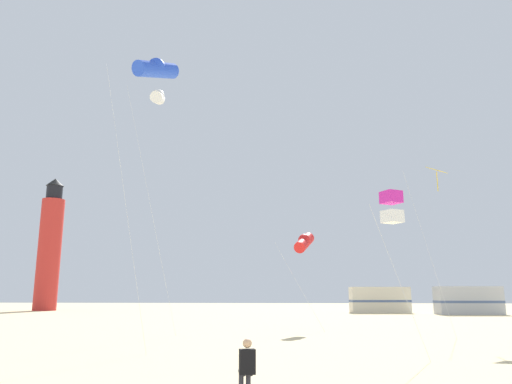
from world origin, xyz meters
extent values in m
cube|color=black|center=(-0.24, 4.86, 0.68)|extent=(0.38, 0.30, 0.52)
sphere|color=#D8A87F|center=(-0.24, 4.86, 1.06)|extent=(0.20, 0.20, 0.20)
cylinder|color=#2D2D38|center=(-0.21, 5.05, 0.44)|extent=(0.22, 0.38, 0.13)
cylinder|color=#2D2D38|center=(-0.25, 5.21, 0.21)|extent=(0.11, 0.11, 0.42)
cylinder|color=#2D2D38|center=(-0.36, 5.01, 0.44)|extent=(0.22, 0.38, 0.13)
cylinder|color=#2D2D38|center=(-0.40, 5.17, 0.21)|extent=(0.11, 0.11, 0.42)
cylinder|color=silver|center=(-5.79, 11.98, 5.91)|extent=(2.72, 1.28, 11.82)
cylinder|color=blue|center=(-5.16, 13.33, 11.82)|extent=(1.69, 2.56, 1.48)
sphere|color=blue|center=(-5.16, 13.33, 11.97)|extent=(0.76, 0.76, 0.76)
cylinder|color=silver|center=(-6.80, 18.71, 6.73)|extent=(3.09, 0.65, 13.47)
cylinder|color=white|center=(-7.12, 20.25, 13.46)|extent=(1.19, 2.58, 1.48)
sphere|color=white|center=(-7.12, 20.25, 13.61)|extent=(0.76, 0.76, 0.76)
cylinder|color=silver|center=(4.22, 10.41, 2.57)|extent=(1.67, 0.18, 5.15)
cube|color=#D826A5|center=(4.31, 11.24, 5.49)|extent=(0.82, 0.82, 0.44)
cube|color=white|center=(4.31, 11.24, 4.79)|extent=(0.82, 0.82, 0.44)
cylinder|color=silver|center=(7.73, 19.72, 4.40)|extent=(1.58, 1.99, 8.79)
cube|color=yellow|center=(8.72, 20.50, 8.79)|extent=(1.22, 1.22, 0.40)
cylinder|color=yellow|center=(8.72, 20.50, 8.14)|extent=(0.04, 0.04, 1.10)
cylinder|color=silver|center=(1.02, 22.45, 2.59)|extent=(2.85, 0.84, 5.19)
cylinder|color=red|center=(1.44, 23.87, 5.18)|extent=(1.37, 2.59, 1.48)
sphere|color=red|center=(1.44, 23.87, 5.33)|extent=(0.76, 0.76, 0.76)
cylinder|color=red|center=(-30.18, 53.04, 7.00)|extent=(2.80, 2.80, 14.00)
cylinder|color=black|center=(-30.18, 53.04, 14.90)|extent=(2.00, 2.00, 1.80)
cone|color=black|center=(-30.18, 53.04, 16.30)|extent=(2.20, 2.20, 1.00)
cube|color=beige|center=(10.18, 49.86, 1.40)|extent=(6.55, 2.77, 2.80)
cube|color=#4C608C|center=(10.18, 49.86, 1.26)|extent=(6.59, 2.81, 0.24)
cube|color=#B7BABF|center=(18.46, 46.06, 1.40)|extent=(6.55, 2.76, 2.80)
cube|color=#4C608C|center=(18.46, 46.06, 1.26)|extent=(6.59, 2.81, 0.24)
camera|label=1|loc=(0.81, -6.05, 2.13)|focal=33.87mm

